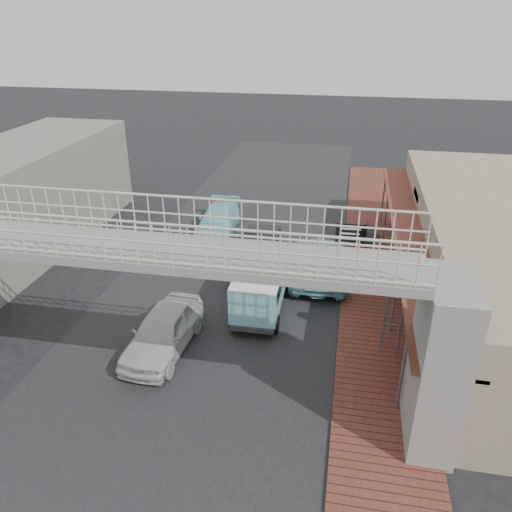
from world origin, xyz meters
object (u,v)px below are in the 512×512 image
at_px(dark_sedan, 258,251).
at_px(angkot_van, 260,285).
at_px(motorcycle_far, 354,234).
at_px(arrow_sign, 371,237).
at_px(street_clock, 398,287).
at_px(white_hatchback, 163,331).
at_px(angkot_far, 218,220).
at_px(angkot_curb, 320,261).
at_px(motorcycle_near, 369,276).

xyz_separation_m(dark_sedan, angkot_van, (0.84, -3.95, 0.44)).
bearing_deg(angkot_van, motorcycle_far, 62.50).
bearing_deg(dark_sedan, arrow_sign, -21.75).
xyz_separation_m(angkot_van, street_clock, (4.92, -1.81, 1.45)).
bearing_deg(angkot_van, street_clock, -21.01).
bearing_deg(white_hatchback, angkot_van, 49.54).
relative_size(angkot_far, motorcycle_far, 2.61).
bearing_deg(angkot_van, dark_sedan, 101.11).
relative_size(angkot_curb, angkot_far, 1.15).
relative_size(white_hatchback, dark_sedan, 0.91).
bearing_deg(angkot_far, angkot_van, -67.51).
distance_m(white_hatchback, motorcycle_near, 9.22).
relative_size(angkot_van, motorcycle_far, 2.22).
bearing_deg(angkot_far, arrow_sign, -38.12).
relative_size(motorcycle_far, arrow_sign, 0.56).
bearing_deg(motorcycle_near, angkot_far, 76.58).
xyz_separation_m(white_hatchback, arrow_sign, (7.02, 5.18, 1.93)).
bearing_deg(motorcycle_near, motorcycle_far, 26.76).
xyz_separation_m(white_hatchback, dark_sedan, (2.06, 6.96, 0.04)).
xyz_separation_m(motorcycle_far, arrow_sign, (0.56, -4.93, 2.04)).
height_order(angkot_van, street_clock, street_clock).
distance_m(angkot_van, street_clock, 5.44).
xyz_separation_m(white_hatchback, angkot_curb, (4.97, 6.56, -0.01)).
bearing_deg(white_hatchback, arrow_sign, 39.88).
bearing_deg(angkot_curb, motorcycle_near, 158.42).
bearing_deg(motorcycle_near, angkot_van, 140.72).
relative_size(angkot_far, motorcycle_near, 2.60).
relative_size(motorcycle_near, motorcycle_far, 1.00).
xyz_separation_m(angkot_far, motorcycle_far, (7.25, -0.45, -0.04)).
bearing_deg(motorcycle_far, angkot_far, 72.22).
height_order(dark_sedan, motorcycle_near, dark_sedan).
height_order(angkot_van, motorcycle_near, angkot_van).
bearing_deg(angkot_van, white_hatchback, -134.76).
relative_size(angkot_curb, angkot_van, 1.34).
distance_m(dark_sedan, angkot_curb, 2.94).
bearing_deg(motorcycle_far, dark_sedan, 111.44).
height_order(angkot_curb, arrow_sign, arrow_sign).
height_order(angkot_van, motorcycle_far, angkot_van).
relative_size(angkot_curb, street_clock, 1.72).
distance_m(white_hatchback, arrow_sign, 8.94).
relative_size(angkot_curb, motorcycle_far, 2.98).
height_order(angkot_van, arrow_sign, arrow_sign).
distance_m(dark_sedan, street_clock, 8.36).
distance_m(angkot_van, arrow_sign, 4.88).
height_order(street_clock, arrow_sign, arrow_sign).
distance_m(dark_sedan, motorcycle_far, 5.41).
bearing_deg(dark_sedan, street_clock, -46.98).
xyz_separation_m(angkot_van, motorcycle_far, (3.56, 7.10, -0.59)).
bearing_deg(motorcycle_near, arrow_sign, -175.34).
distance_m(dark_sedan, angkot_van, 4.06).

